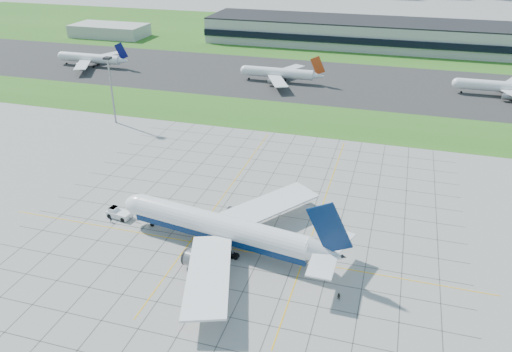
# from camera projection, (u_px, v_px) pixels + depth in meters

# --- Properties ---
(ground) EXTENTS (1400.00, 1400.00, 0.00)m
(ground) POSITION_uv_depth(u_px,v_px,m) (232.00, 244.00, 120.96)
(ground) COLOR #9A9A95
(ground) RESTS_ON ground
(grass_median) EXTENTS (700.00, 35.00, 0.04)m
(grass_median) POSITION_uv_depth(u_px,v_px,m) (305.00, 119.00, 197.83)
(grass_median) COLOR #2A611B
(grass_median) RESTS_ON ground
(asphalt_taxiway) EXTENTS (700.00, 75.00, 0.04)m
(asphalt_taxiway) POSITION_uv_depth(u_px,v_px,m) (328.00, 81.00, 244.81)
(asphalt_taxiway) COLOR #383838
(asphalt_taxiway) RESTS_ON ground
(grass_far) EXTENTS (700.00, 145.00, 0.04)m
(grass_far) POSITION_uv_depth(u_px,v_px,m) (354.00, 37.00, 338.79)
(grass_far) COLOR #2A611B
(grass_far) RESTS_ON ground
(apron_markings) EXTENTS (120.00, 130.00, 0.03)m
(apron_markings) POSITION_uv_depth(u_px,v_px,m) (247.00, 221.00, 130.31)
(apron_markings) COLOR #474744
(apron_markings) RESTS_ON ground
(terminal) EXTENTS (260.00, 43.00, 15.80)m
(terminal) POSITION_uv_depth(u_px,v_px,m) (416.00, 36.00, 303.63)
(terminal) COLOR #B7B7B2
(terminal) RESTS_ON ground
(service_block) EXTENTS (50.00, 25.00, 8.00)m
(service_block) POSITION_uv_depth(u_px,v_px,m) (110.00, 30.00, 339.01)
(service_block) COLOR #B7B7B2
(service_block) RESTS_ON ground
(light_mast) EXTENTS (2.50, 2.50, 25.60)m
(light_mast) POSITION_uv_depth(u_px,v_px,m) (111.00, 82.00, 186.84)
(light_mast) COLOR gray
(light_mast) RESTS_ON ground
(airliner) EXTENTS (58.79, 59.14, 18.59)m
(airliner) POSITION_uv_depth(u_px,v_px,m) (222.00, 228.00, 117.89)
(airliner) COLOR white
(airliner) RESTS_ON ground
(pushback_tug) EXTENTS (9.74, 4.20, 2.67)m
(pushback_tug) POSITION_uv_depth(u_px,v_px,m) (118.00, 213.00, 131.43)
(pushback_tug) COLOR white
(pushback_tug) RESTS_ON ground
(crew_near) EXTENTS (0.55, 0.71, 1.73)m
(crew_near) POSITION_uv_depth(u_px,v_px,m) (111.00, 219.00, 129.33)
(crew_near) COLOR black
(crew_near) RESTS_ON ground
(crew_far) EXTENTS (1.03, 1.01, 1.68)m
(crew_far) POSITION_uv_depth(u_px,v_px,m) (339.00, 297.00, 102.65)
(crew_far) COLOR black
(crew_far) RESTS_ON ground
(distant_jet_0) EXTENTS (40.62, 42.66, 14.08)m
(distant_jet_0) POSITION_uv_depth(u_px,v_px,m) (91.00, 58.00, 267.79)
(distant_jet_0) COLOR white
(distant_jet_0) RESTS_ON ground
(distant_jet_1) EXTENTS (39.59, 42.66, 14.08)m
(distant_jet_1) POSITION_uv_depth(u_px,v_px,m) (280.00, 73.00, 241.51)
(distant_jet_1) COLOR white
(distant_jet_1) RESTS_ON ground
(distant_jet_2) EXTENTS (49.85, 42.66, 14.08)m
(distant_jet_2) POSITION_uv_depth(u_px,v_px,m) (511.00, 87.00, 220.62)
(distant_jet_2) COLOR white
(distant_jet_2) RESTS_ON ground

